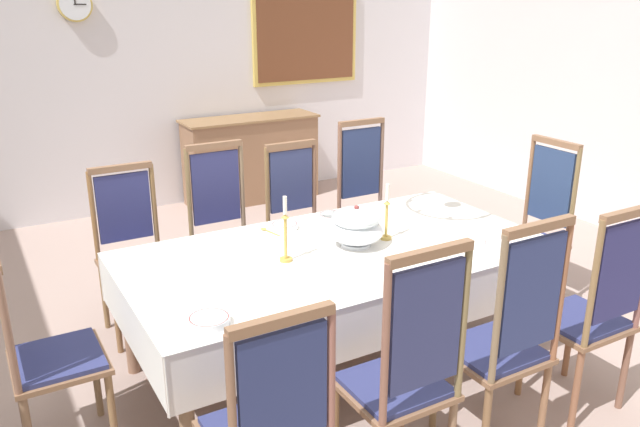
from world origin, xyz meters
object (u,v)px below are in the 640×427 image
object	(u,v)px
bowl_far_left	(498,245)
chair_head_east	(535,225)
chair_south_b	(405,371)
bowl_near_left	(285,226)
bowl_near_right	(332,216)
soup_tureen	(356,226)
chair_south_a	(270,425)
chair_head_west	(42,350)
spoon_primary	(266,230)
bowl_far_right	(209,320)
spoon_secondary	(346,214)
sideboard	(251,159)
chair_south_d	(592,309)
dining_table	(338,261)
candlestick_west	(286,235)
chair_north_c	(299,217)
chair_north_d	(368,200)
chair_north_b	(224,228)
mounted_clock	(75,4)
chair_north_a	(133,249)
chair_south_c	(506,337)
framed_painting	(306,35)
candlestick_east	(387,217)

from	to	relation	value
bowl_far_left	chair_head_east	bearing A→B (deg)	28.84
chair_south_b	bowl_near_left	bearing A→B (deg)	83.01
bowl_near_right	soup_tureen	bearing A→B (deg)	-104.60
chair_south_a	bowl_far_left	distance (m)	1.83
chair_head_west	bowl_near_left	bearing A→B (deg)	106.96
chair_south_b	spoon_primary	xyz separation A→B (m)	(0.06, 1.51, 0.14)
bowl_far_right	soup_tureen	bearing A→B (deg)	23.58
spoon_secondary	bowl_far_left	bearing A→B (deg)	-60.74
bowl_far_left	sideboard	bearing A→B (deg)	88.62
chair_head_east	soup_tureen	bearing A→B (deg)	90.00
chair_south_b	chair_south_d	size ratio (longest dim) A/B	1.04
bowl_far_left	sideboard	size ratio (longest dim) A/B	0.11
dining_table	chair_south_d	size ratio (longest dim) A/B	2.05
bowl_near_left	bowl_near_right	distance (m)	0.35
candlestick_west	spoon_primary	bearing A→B (deg)	77.70
chair_north_c	soup_tureen	xyz separation A→B (m)	(-0.17, -1.02, 0.29)
chair_head_west	chair_south_d	bearing A→B (deg)	67.71
chair_head_east	chair_south_b	bearing A→B (deg)	118.45
chair_north_d	spoon_primary	size ratio (longest dim) A/B	6.98
chair_north_b	mounted_clock	distance (m)	2.90
spoon_secondary	bowl_far_right	bearing A→B (deg)	-139.75
chair_north_b	chair_north_a	bearing A→B (deg)	0.41
chair_south_d	dining_table	bearing A→B (deg)	131.39
chair_north_d	bowl_far_right	xyz separation A→B (m)	(-1.85, -1.50, 0.15)
dining_table	soup_tureen	distance (m)	0.23
bowl_near_left	bowl_far_left	size ratio (longest dim) A/B	0.99
chair_north_a	spoon_secondary	size ratio (longest dim) A/B	6.18
soup_tureen	chair_head_east	bearing A→B (deg)	0.00
chair_north_d	chair_north_b	bearing A→B (deg)	0.13
chair_south_c	spoon_secondary	size ratio (longest dim) A/B	6.81
bowl_far_left	framed_painting	bearing A→B (deg)	77.08
dining_table	chair_south_a	bearing A→B (deg)	-132.10
chair_south_c	candlestick_west	xyz separation A→B (m)	(-0.63, 1.03, 0.28)
candlestick_east	bowl_far_right	xyz separation A→B (m)	(-1.28, -0.47, -0.11)
dining_table	chair_head_east	xyz separation A→B (m)	(1.61, 0.00, -0.07)
bowl_far_right	spoon_secondary	distance (m)	1.63
chair_north_c	chair_north_d	world-z (taller)	chair_north_d
candlestick_west	chair_head_west	bearing A→B (deg)	180.00
candlestick_east	sideboard	world-z (taller)	candlestick_east
soup_tureen	framed_painting	distance (m)	3.95
chair_north_c	spoon_secondary	bearing A→B (deg)	97.70
chair_head_east	sideboard	world-z (taller)	chair_head_east
framed_painting	chair_south_d	bearing A→B (deg)	-100.11
chair_south_d	spoon_primary	distance (m)	1.89
candlestick_east	bowl_near_right	distance (m)	0.49
chair_south_a	bowl_near_right	size ratio (longest dim) A/B	6.16
chair_south_a	chair_south_d	bearing A→B (deg)	-0.14
bowl_near_right	dining_table	bearing A→B (deg)	-117.38
chair_south_d	bowl_near_right	world-z (taller)	chair_south_d
candlestick_west	spoon_primary	distance (m)	0.51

